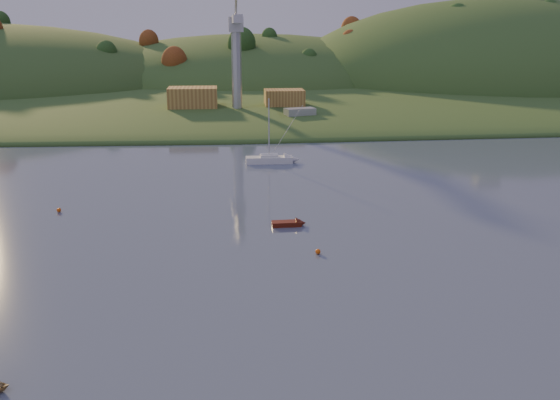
{
  "coord_description": "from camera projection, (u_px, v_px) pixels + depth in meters",
  "views": [
    {
      "loc": [
        -1.49,
        -20.68,
        20.51
      ],
      "look_at": [
        3.85,
        36.63,
        4.44
      ],
      "focal_mm": 40.0,
      "sensor_mm": 36.0,
      "label": 1
    }
  ],
  "objects": [
    {
      "name": "far_shore",
      "position": [
        225.0,
        80.0,
        246.05
      ],
      "size": [
        620.0,
        220.0,
        1.5
      ],
      "primitive_type": "cube",
      "color": "#23441B",
      "rests_on": "ground"
    },
    {
      "name": "shore_slope",
      "position": [
        227.0,
        98.0,
        183.72
      ],
      "size": [
        640.0,
        150.0,
        7.0
      ],
      "primitive_type": "ellipsoid",
      "color": "#23441B",
      "rests_on": "ground"
    },
    {
      "name": "hill_center",
      "position": [
        253.0,
        84.0,
        227.77
      ],
      "size": [
        140.0,
        120.0,
        36.0
      ],
      "primitive_type": "ellipsoid",
      "color": "#23441B",
      "rests_on": "ground"
    },
    {
      "name": "hill_right",
      "position": [
        494.0,
        86.0,
        220.98
      ],
      "size": [
        150.0,
        130.0,
        60.0
      ],
      "primitive_type": "ellipsoid",
      "color": "#23441B",
      "rests_on": "ground"
    },
    {
      "name": "hillside_trees",
      "position": [
        226.0,
        92.0,
        202.9
      ],
      "size": [
        280.0,
        50.0,
        32.0
      ],
      "primitive_type": null,
      "color": "#184519",
      "rests_on": "ground"
    },
    {
      "name": "wharf",
      "position": [
        250.0,
        114.0,
        142.61
      ],
      "size": [
        42.0,
        16.0,
        2.4
      ],
      "primitive_type": "cube",
      "color": "slate",
      "rests_on": "ground"
    },
    {
      "name": "shed_west",
      "position": [
        193.0,
        98.0,
        141.43
      ],
      "size": [
        11.0,
        8.0,
        4.8
      ],
      "primitive_type": "cube",
      "color": "olive",
      "rests_on": "wharf"
    },
    {
      "name": "shed_east",
      "position": [
        284.0,
        98.0,
        144.38
      ],
      "size": [
        9.0,
        7.0,
        4.0
      ],
      "primitive_type": "cube",
      "color": "olive",
      "rests_on": "wharf"
    },
    {
      "name": "dock_crane",
      "position": [
        236.0,
        42.0,
        134.58
      ],
      "size": [
        3.2,
        28.0,
        20.3
      ],
      "color": "#B7B7BC",
      "rests_on": "wharf"
    },
    {
      "name": "sailboat_far",
      "position": [
        269.0,
        159.0,
        96.69
      ],
      "size": [
        7.2,
        2.16,
        9.98
      ],
      "rotation": [
        0.0,
        0.0,
        0.0
      ],
      "color": "silver",
      "rests_on": "ground"
    },
    {
      "name": "red_tender",
      "position": [
        293.0,
        223.0,
        66.36
      ],
      "size": [
        3.7,
        1.4,
        1.24
      ],
      "rotation": [
        0.0,
        0.0,
        0.04
      ],
      "color": "#55190C",
      "rests_on": "ground"
    },
    {
      "name": "work_vessel",
      "position": [
        300.0,
        120.0,
        132.72
      ],
      "size": [
        15.55,
        8.94,
        3.78
      ],
      "rotation": [
        0.0,
        0.0,
        0.27
      ],
      "color": "slate",
      "rests_on": "ground"
    },
    {
      "name": "buoy_1",
      "position": [
        318.0,
        252.0,
        58.09
      ],
      "size": [
        0.5,
        0.5,
        0.5
      ],
      "primitive_type": "sphere",
      "color": "#E0540B",
      "rests_on": "ground"
    },
    {
      "name": "buoy_2",
      "position": [
        59.0,
        210.0,
        71.21
      ],
      "size": [
        0.5,
        0.5,
        0.5
      ],
      "primitive_type": "sphere",
      "color": "#E0540B",
      "rests_on": "ground"
    }
  ]
}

